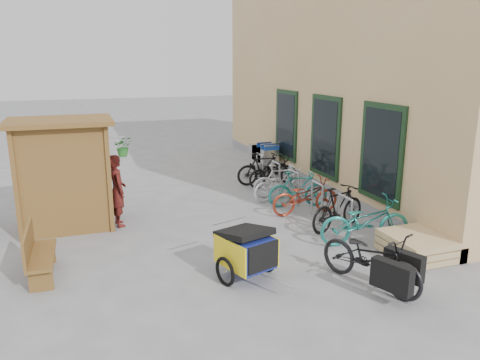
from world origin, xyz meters
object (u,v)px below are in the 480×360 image
object	(u,v)px
kiosk	(59,159)
child_trailer	(246,249)
person_kiosk	(117,191)
bike_7	(263,169)
bike_6	(273,171)
bike_0	(365,221)
bike_3	(298,189)
shopping_carts	(263,153)
bike_5	(280,181)
cargo_bike	(373,259)
bike_1	(338,208)
bike_4	(281,184)
pallet_stack	(416,246)
bike_2	(305,196)
bench	(37,253)

from	to	relation	value
kiosk	child_trailer	xyz separation A→B (m)	(2.94, -3.66, -1.03)
person_kiosk	bike_7	bearing A→B (deg)	-71.24
bike_6	bike_0	bearing A→B (deg)	166.23
bike_3	shopping_carts	bearing A→B (deg)	1.04
bike_5	shopping_carts	bearing A→B (deg)	-9.56
cargo_bike	bike_1	world-z (taller)	same
cargo_bike	bike_4	xyz separation A→B (m)	(0.62, 5.01, -0.07)
cargo_bike	bike_3	distance (m)	4.38
shopping_carts	bike_6	size ratio (longest dim) A/B	0.88
bike_0	bike_1	world-z (taller)	bike_1
kiosk	bike_7	world-z (taller)	kiosk
cargo_bike	bike_1	xyz separation A→B (m)	(0.88, 2.54, 0.00)
bike_0	bike_3	size ratio (longest dim) A/B	1.21
kiosk	pallet_stack	size ratio (longest dim) A/B	2.08
kiosk	shopping_carts	bearing A→B (deg)	31.10
bike_6	bike_2	bearing A→B (deg)	160.41
bike_2	bike_3	world-z (taller)	bike_3
child_trailer	bike_0	bearing A→B (deg)	-5.54
bike_1	bike_0	bearing A→B (deg)	163.91
bike_2	bike_6	bearing A→B (deg)	-6.42
bike_6	bench	bearing A→B (deg)	111.27
child_trailer	bike_3	world-z (taller)	child_trailer
bike_0	child_trailer	bearing A→B (deg)	112.59
person_kiosk	bike_1	size ratio (longest dim) A/B	0.99
bench	kiosk	bearing A→B (deg)	81.67
kiosk	bike_0	world-z (taller)	kiosk
pallet_stack	bike_1	world-z (taller)	bike_1
child_trailer	person_kiosk	xyz separation A→B (m)	(-1.79, 3.41, 0.28)
kiosk	bike_5	size ratio (longest dim) A/B	1.65
kiosk	bench	bearing A→B (deg)	-99.04
bike_1	bike_3	bearing A→B (deg)	-16.67
child_trailer	bike_6	size ratio (longest dim) A/B	0.96
shopping_carts	bike_3	xyz separation A→B (m)	(-0.73, -4.13, -0.10)
kiosk	shopping_carts	world-z (taller)	kiosk
bench	cargo_bike	xyz separation A→B (m)	(5.15, -2.17, 0.04)
pallet_stack	bike_3	size ratio (longest dim) A/B	0.78
bike_5	cargo_bike	bearing A→B (deg)	176.60
kiosk	bike_2	xyz separation A→B (m)	(5.45, -0.92, -1.10)
bike_1	bike_5	size ratio (longest dim) A/B	1.08
shopping_carts	bike_3	bearing A→B (deg)	-100.05
pallet_stack	bike_6	size ratio (longest dim) A/B	0.71
person_kiosk	bike_2	world-z (taller)	person_kiosk
bike_7	shopping_carts	bearing A→B (deg)	-19.88
bike_1	bike_6	bearing A→B (deg)	-21.43
shopping_carts	bike_6	world-z (taller)	shopping_carts
pallet_stack	bike_7	distance (m)	5.91
bike_6	bike_7	xyz separation A→B (m)	(-0.21, 0.26, 0.04)
bike_2	bike_4	bearing A→B (deg)	3.42
bike_0	bike_6	distance (m)	4.76
shopping_carts	bike_1	world-z (taller)	bike_1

